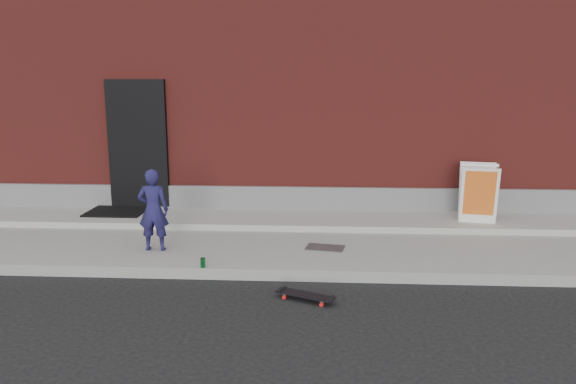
# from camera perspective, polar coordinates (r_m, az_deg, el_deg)

# --- Properties ---
(ground) EXTENTS (80.00, 80.00, 0.00)m
(ground) POSITION_cam_1_polar(r_m,az_deg,el_deg) (7.28, -1.91, -9.03)
(ground) COLOR black
(ground) RESTS_ON ground
(sidewalk) EXTENTS (20.00, 3.00, 0.15)m
(sidewalk) POSITION_cam_1_polar(r_m,az_deg,el_deg) (8.67, -1.01, -5.07)
(sidewalk) COLOR gray
(sidewalk) RESTS_ON ground
(apron) EXTENTS (20.00, 1.20, 0.10)m
(apron) POSITION_cam_1_polar(r_m,az_deg,el_deg) (9.50, -0.60, -2.79)
(apron) COLOR gray
(apron) RESTS_ON sidewalk
(building) EXTENTS (20.00, 8.10, 5.00)m
(building) POSITION_cam_1_polar(r_m,az_deg,el_deg) (13.79, 0.70, 11.36)
(building) COLOR maroon
(building) RESTS_ON ground
(child) EXTENTS (0.44, 0.30, 1.17)m
(child) POSITION_cam_1_polar(r_m,az_deg,el_deg) (8.10, -13.53, -1.78)
(child) COLOR #1B1845
(child) RESTS_ON sidewalk
(skateboard) EXTENTS (0.70, 0.44, 0.08)m
(skateboard) POSITION_cam_1_polar(r_m,az_deg,el_deg) (6.66, 1.78, -10.45)
(skateboard) COLOR red
(skateboard) RESTS_ON ground
(pizza_sign) EXTENTS (0.68, 0.77, 0.95)m
(pizza_sign) POSITION_cam_1_polar(r_m,az_deg,el_deg) (9.57, 18.76, -0.08)
(pizza_sign) COLOR white
(pizza_sign) RESTS_ON apron
(soda_can) EXTENTS (0.08, 0.08, 0.13)m
(soda_can) POSITION_cam_1_polar(r_m,az_deg,el_deg) (7.38, -8.64, -7.11)
(soda_can) COLOR #1A823B
(soda_can) RESTS_ON sidewalk
(doormat) EXTENTS (0.98, 0.80, 0.03)m
(doormat) POSITION_cam_1_polar(r_m,az_deg,el_deg) (10.22, -17.01, -1.90)
(doormat) COLOR black
(doormat) RESTS_ON apron
(utility_plate) EXTENTS (0.59, 0.43, 0.02)m
(utility_plate) POSITION_cam_1_polar(r_m,az_deg,el_deg) (8.11, 3.78, -5.67)
(utility_plate) COLOR #505055
(utility_plate) RESTS_ON sidewalk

